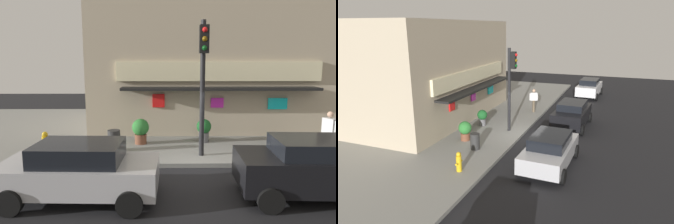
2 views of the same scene
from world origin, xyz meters
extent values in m
plane|color=black|center=(0.00, 0.00, 0.00)|extent=(49.41, 49.41, 0.00)
cube|color=gray|center=(0.00, 6.12, 0.08)|extent=(32.94, 12.24, 0.16)
cube|color=tan|center=(1.30, 7.66, 3.35)|extent=(12.07, 7.56, 6.38)
cube|color=beige|center=(1.30, 3.80, 3.15)|extent=(9.17, 0.16, 0.86)
cube|color=black|center=(1.30, 3.45, 2.41)|extent=(8.69, 0.90, 0.12)
cube|color=red|center=(-1.41, 3.82, 1.83)|extent=(0.55, 0.08, 0.60)
cube|color=#E533CC|center=(1.25, 3.82, 1.73)|extent=(0.57, 0.08, 0.44)
cube|color=#19D8E5|center=(4.01, 3.82, 1.69)|extent=(0.87, 0.08, 0.51)
cylinder|color=black|center=(0.21, 0.95, 2.59)|extent=(0.18, 0.18, 4.86)
cube|color=black|center=(0.21, 0.70, 4.34)|extent=(0.32, 0.28, 0.95)
sphere|color=red|center=(0.21, 0.55, 4.64)|extent=(0.18, 0.18, 0.18)
sphere|color=brown|center=(0.21, 0.55, 4.34)|extent=(0.18, 0.18, 0.18)
sphere|color=#0F4C19|center=(0.21, 0.55, 4.04)|extent=(0.18, 0.18, 0.18)
cylinder|color=gold|center=(-5.56, 1.08, 0.51)|extent=(0.24, 0.24, 0.71)
sphere|color=gold|center=(-5.56, 1.08, 0.93)|extent=(0.20, 0.20, 0.20)
cylinder|color=gold|center=(-5.74, 1.08, 0.55)|extent=(0.12, 0.10, 0.10)
cylinder|color=gold|center=(-5.38, 1.08, 0.55)|extent=(0.12, 0.10, 0.10)
cylinder|color=#2D2D2D|center=(-3.09, 1.55, 0.57)|extent=(0.48, 0.48, 0.82)
cylinder|color=brown|center=(4.91, 0.80, 0.58)|extent=(0.21, 0.21, 0.84)
cylinder|color=brown|center=(4.69, 0.72, 0.58)|extent=(0.21, 0.21, 0.84)
cube|color=silver|center=(4.80, 0.76, 1.29)|extent=(0.40, 0.53, 0.57)
sphere|color=tan|center=(4.80, 0.76, 1.71)|extent=(0.22, 0.22, 0.22)
cylinder|color=silver|center=(4.71, 1.00, 1.26)|extent=(0.13, 0.13, 0.51)
cylinder|color=silver|center=(4.90, 0.52, 1.26)|extent=(0.13, 0.13, 0.51)
cylinder|color=#59595B|center=(0.54, 2.86, 0.37)|extent=(0.43, 0.43, 0.42)
sphere|color=#195623|center=(0.54, 2.86, 0.84)|extent=(0.63, 0.63, 0.63)
cylinder|color=brown|center=(-2.15, 2.62, 0.36)|extent=(0.50, 0.50, 0.40)
sphere|color=#2D7A33|center=(-2.15, 2.62, 0.86)|extent=(0.71, 0.71, 0.71)
cube|color=black|center=(2.83, -2.33, 0.75)|extent=(4.12, 1.99, 0.86)
cube|color=black|center=(2.83, -2.33, 1.40)|extent=(2.25, 1.62, 0.43)
cylinder|color=black|center=(1.45, -1.37, 0.32)|extent=(0.65, 0.25, 0.64)
cylinder|color=black|center=(1.38, -3.18, 0.32)|extent=(0.65, 0.25, 0.64)
cube|color=#B7B7BC|center=(-3.34, -2.36, 0.68)|extent=(4.10, 1.98, 0.71)
cube|color=black|center=(-3.34, -2.36, 1.28)|extent=(2.23, 1.62, 0.50)
cylinder|color=black|center=(-1.90, -1.48, 0.32)|extent=(0.65, 0.24, 0.64)
cylinder|color=black|center=(-1.96, -3.33, 0.32)|extent=(0.65, 0.24, 0.64)
cylinder|color=black|center=(-4.72, -1.39, 0.32)|extent=(0.65, 0.24, 0.64)
cylinder|color=black|center=(-4.78, -3.23, 0.32)|extent=(0.65, 0.24, 0.64)
camera|label=1|loc=(-1.14, -10.03, 3.58)|focal=32.94mm
camera|label=2|loc=(-16.04, -5.13, 6.18)|focal=32.73mm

